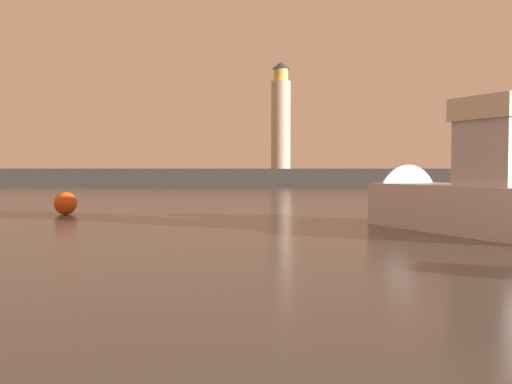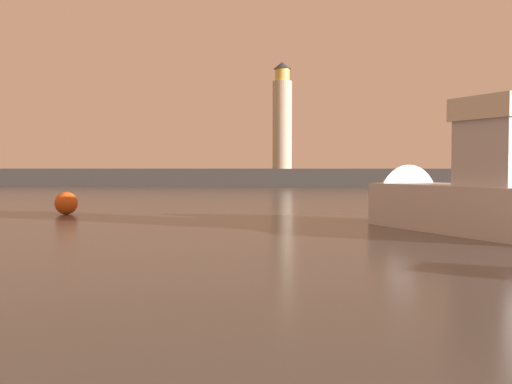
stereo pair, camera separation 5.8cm
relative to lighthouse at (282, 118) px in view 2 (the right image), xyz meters
The scene contains 5 objects.
ground_plane 34.04m from the lighthouse, 87.46° to the right, with size 220.00×220.00×0.00m, color #4C4742.
breakwater 6.84m from the lighthouse, ahead, with size 82.25×6.21×1.91m, color #423F3D.
lighthouse is the anchor object (origin of this frame).
motorboat_0 48.28m from the lighthouse, 81.48° to the right, with size 6.92×9.32×4.64m.
mooring_buoy 43.72m from the lighthouse, 100.82° to the right, with size 0.99×0.99×0.99m, color #EA5919.
Camera 2 is at (0.63, -1.10, 2.06)m, focal length 41.46 mm.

